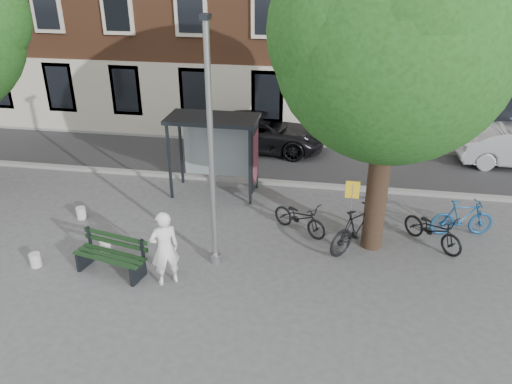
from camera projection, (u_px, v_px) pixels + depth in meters
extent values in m
plane|color=#4C4C4F|center=(216.00, 262.00, 12.95)|extent=(90.00, 90.00, 0.00)
cube|color=#28282B|center=(259.00, 161.00, 19.15)|extent=(40.00, 4.00, 0.01)
cube|color=gray|center=(250.00, 181.00, 17.36)|extent=(40.00, 0.25, 0.12)
cube|color=gray|center=(267.00, 142.00, 20.90)|extent=(40.00, 0.25, 0.12)
cylinder|color=#9EA0A3|center=(211.00, 154.00, 11.64)|extent=(0.14, 0.14, 6.00)
cylinder|color=#9EA0A3|center=(216.00, 258.00, 12.90)|extent=(0.28, 0.28, 0.24)
cube|color=#1E2328|center=(205.00, 17.00, 10.31)|extent=(0.18, 0.35, 0.12)
cylinder|color=black|center=(377.00, 189.00, 12.93)|extent=(0.56, 0.56, 3.40)
sphere|color=#1E4915|center=(394.00, 43.00, 11.32)|extent=(5.60, 5.60, 5.60)
sphere|color=#1E4915|center=(436.00, 18.00, 11.32)|extent=(3.92, 3.92, 3.92)
sphere|color=#1E4915|center=(360.00, 30.00, 11.04)|extent=(4.20, 4.20, 4.20)
sphere|color=#1E4915|center=(411.00, 20.00, 10.23)|extent=(3.64, 3.64, 3.64)
cube|color=#1E2328|center=(169.00, 162.00, 15.77)|extent=(0.08, 0.08, 2.50)
cube|color=#1E2328|center=(250.00, 168.00, 15.37)|extent=(0.08, 0.08, 2.50)
cube|color=#1E2328|center=(181.00, 149.00, 16.83)|extent=(0.08, 0.08, 2.50)
cube|color=#1E2328|center=(257.00, 154.00, 16.44)|extent=(0.08, 0.08, 2.50)
cube|color=#1E2328|center=(212.00, 119.00, 15.53)|extent=(2.85, 1.45, 0.12)
cube|color=#8C999E|center=(218.00, 148.00, 16.58)|extent=(2.34, 0.04, 2.00)
cube|color=#1E2328|center=(254.00, 157.00, 15.85)|extent=(0.12, 1.14, 2.12)
cube|color=#D84C19|center=(256.00, 157.00, 15.84)|extent=(0.02, 0.90, 1.62)
imported|color=white|center=(165.00, 249.00, 11.73)|extent=(0.84, 0.78, 1.92)
cube|color=#1E2328|center=(85.00, 258.00, 12.67)|extent=(0.21, 0.59, 0.48)
cube|color=#1E2328|center=(138.00, 272.00, 12.12)|extent=(0.21, 0.59, 0.48)
cube|color=#163218|center=(105.00, 260.00, 12.12)|extent=(1.85, 0.53, 0.04)
cube|color=#163218|center=(110.00, 256.00, 12.28)|extent=(1.85, 0.53, 0.04)
cube|color=#163218|center=(114.00, 252.00, 12.44)|extent=(1.85, 0.53, 0.04)
cube|color=#163218|center=(116.00, 243.00, 12.43)|extent=(1.83, 0.46, 0.11)
cube|color=#163218|center=(115.00, 236.00, 12.35)|extent=(1.83, 0.46, 0.11)
imported|color=black|center=(300.00, 217.00, 14.13)|extent=(1.85, 1.49, 0.94)
imported|color=navy|center=(462.00, 218.00, 13.96)|extent=(1.86, 0.85, 1.08)
imported|color=black|center=(433.00, 230.00, 13.47)|extent=(1.77, 1.80, 0.98)
imported|color=black|center=(358.00, 228.00, 13.26)|extent=(1.84, 1.92, 1.24)
imported|color=black|center=(260.00, 131.00, 20.03)|extent=(5.40, 2.68, 1.47)
cylinder|color=white|center=(105.00, 247.00, 13.27)|extent=(0.29, 0.29, 0.36)
cylinder|color=silver|center=(35.00, 260.00, 12.70)|extent=(0.33, 0.33, 0.36)
cylinder|color=silver|center=(81.00, 213.00, 14.97)|extent=(0.36, 0.36, 0.36)
cylinder|color=#9EA0A3|center=(350.00, 218.00, 12.98)|extent=(0.04, 0.04, 1.99)
cube|color=yellow|center=(352.00, 190.00, 12.62)|extent=(0.35, 0.04, 0.47)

